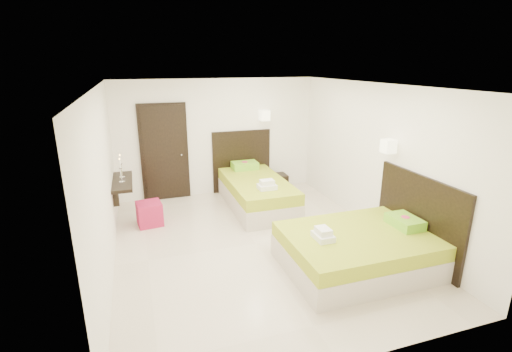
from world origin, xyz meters
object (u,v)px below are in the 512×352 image
object	(u,v)px
bed_single	(256,190)
nightstand	(277,182)
ottoman	(150,214)
bed_double	(362,248)

from	to	relation	value
bed_single	nightstand	bearing A→B (deg)	43.60
bed_single	ottoman	world-z (taller)	bed_single
bed_double	ottoman	bearing A→B (deg)	138.92
bed_single	ottoman	xyz separation A→B (m)	(-2.20, -0.32, -0.12)
ottoman	nightstand	bearing A→B (deg)	19.74
bed_single	bed_double	world-z (taller)	bed_single
bed_double	ottoman	xyz separation A→B (m)	(-2.91, 2.54, -0.09)
bed_double	bed_single	bearing A→B (deg)	104.01
bed_single	bed_double	size ratio (longest dim) A/B	1.08
nightstand	ottoman	bearing A→B (deg)	-157.80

